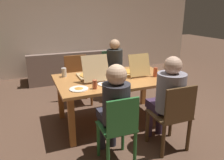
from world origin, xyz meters
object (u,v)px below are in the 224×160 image
object	(u,v)px
person_0	(114,105)
plate_1	(79,89)
chair_1	(113,73)
drinking_glass_0	(155,72)
person_2	(168,94)
pizza_box_0	(92,74)
drinking_glass_3	(135,64)
couch	(68,69)
chair_3	(77,78)
dining_table	(114,83)
drinking_glass_2	(95,84)
pizza_box_1	(134,71)
chair_0	(119,128)
drinking_glass_1	(64,72)
person_1	(116,65)
plate_0	(105,84)
chair_2	(173,116)

from	to	relation	value
person_0	plate_1	xyz separation A→B (m)	(-0.27, 0.56, 0.04)
chair_1	drinking_glass_0	xyz separation A→B (m)	(0.24, -1.15, 0.30)
person_2	pizza_box_0	world-z (taller)	person_2
drinking_glass_3	couch	size ratio (longest dim) A/B	0.08
person_2	chair_3	xyz separation A→B (m)	(-0.73, 1.82, -0.22)
dining_table	person_2	bearing A→B (deg)	-65.93
drinking_glass_0	chair_3	bearing A→B (deg)	130.30
person_0	drinking_glass_2	distance (m)	0.52
drinking_glass_0	pizza_box_1	bearing A→B (deg)	131.99
chair_0	drinking_glass_1	bearing A→B (deg)	104.44
person_2	chair_0	bearing A→B (deg)	-168.21
dining_table	drinking_glass_3	xyz separation A→B (m)	(0.58, 0.43, 0.16)
chair_1	plate_1	distance (m)	1.64
pizza_box_0	plate_1	size ratio (longest dim) A/B	2.15
person_2	chair_3	distance (m)	1.97
person_0	chair_1	size ratio (longest dim) A/B	1.25
dining_table	drinking_glass_1	bearing A→B (deg)	154.29
drinking_glass_0	pizza_box_0	bearing A→B (deg)	161.48
person_1	pizza_box_0	size ratio (longest dim) A/B	2.23
person_0	pizza_box_0	world-z (taller)	person_0
dining_table	plate_0	size ratio (longest dim) A/B	8.61
dining_table	drinking_glass_2	size ratio (longest dim) A/B	14.80
person_0	plate_0	size ratio (longest dim) A/B	5.81
drinking_glass_2	person_0	bearing A→B (deg)	-82.67
plate_0	plate_1	world-z (taller)	same
dining_table	plate_0	world-z (taller)	plate_0
person_2	drinking_glass_0	distance (m)	0.72
chair_3	pizza_box_1	size ratio (longest dim) A/B	1.98
pizza_box_1	chair_2	bearing A→B (deg)	-90.02
chair_0	couch	distance (m)	3.48
chair_0	drinking_glass_3	size ratio (longest dim) A/B	5.81
chair_3	plate_1	xyz separation A→B (m)	(-0.27, -1.27, 0.24)
drinking_glass_3	person_1	bearing A→B (deg)	116.42
person_1	chair_3	bearing A→B (deg)	169.91
dining_table	drinking_glass_0	bearing A→B (deg)	-15.83
chair_1	drinking_glass_2	size ratio (longest dim) A/B	7.98
chair_0	chair_2	world-z (taller)	chair_2
chair_3	drinking_glass_1	bearing A→B (deg)	-118.43
chair_1	chair_3	bearing A→B (deg)	-179.68
chair_0	chair_1	xyz separation A→B (m)	(0.73, 1.97, 0.02)
pizza_box_1	person_2	bearing A→B (deg)	-90.02
plate_1	plate_0	bearing A→B (deg)	8.57
chair_0	pizza_box_1	size ratio (longest dim) A/B	1.89
plate_0	drinking_glass_1	size ratio (longest dim) A/B	1.45
pizza_box_1	plate_1	world-z (taller)	pizza_box_1
dining_table	plate_1	bearing A→B (deg)	-154.72
pizza_box_1	plate_1	distance (m)	1.08
pizza_box_0	drinking_glass_2	size ratio (longest dim) A/B	4.49
person_0	drinking_glass_3	size ratio (longest dim) A/B	7.99
chair_1	chair_2	bearing A→B (deg)	-90.00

